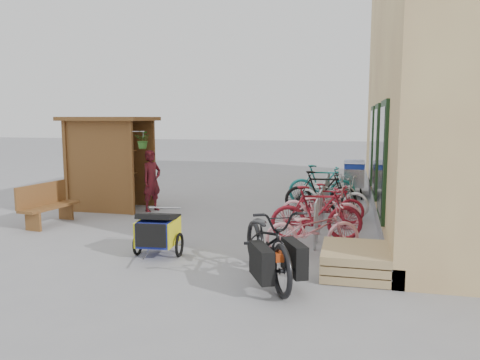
% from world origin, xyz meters
% --- Properties ---
extents(ground, '(80.00, 80.00, 0.00)m').
position_xyz_m(ground, '(0.00, 0.00, 0.00)').
color(ground, gray).
extents(kiosk, '(2.49, 1.65, 2.40)m').
position_xyz_m(kiosk, '(-3.28, 2.47, 1.55)').
color(kiosk, brown).
rests_on(kiosk, ground).
extents(bike_rack, '(0.05, 5.35, 0.86)m').
position_xyz_m(bike_rack, '(2.30, 2.40, 0.52)').
color(bike_rack, '#A5A8AD').
rests_on(bike_rack, ground).
extents(pallet_stack, '(1.00, 1.20, 0.40)m').
position_xyz_m(pallet_stack, '(3.00, -1.40, 0.21)').
color(pallet_stack, tan).
rests_on(pallet_stack, ground).
extents(bench, '(0.63, 1.51, 0.93)m').
position_xyz_m(bench, '(-3.68, 0.43, 0.47)').
color(bench, brown).
rests_on(bench, ground).
extents(shopping_carts, '(0.61, 2.04, 1.09)m').
position_xyz_m(shopping_carts, '(3.00, 6.19, 0.63)').
color(shopping_carts, silver).
rests_on(shopping_carts, ground).
extents(child_trailer, '(0.83, 1.38, 0.80)m').
position_xyz_m(child_trailer, '(-0.32, -1.18, 0.44)').
color(child_trailer, navy).
rests_on(child_trailer, ground).
extents(cargo_bike, '(1.64, 2.27, 1.13)m').
position_xyz_m(cargo_bike, '(1.75, -1.98, 0.56)').
color(cargo_bike, black).
rests_on(cargo_bike, ground).
extents(person_kiosk, '(0.58, 0.67, 1.56)m').
position_xyz_m(person_kiosk, '(-2.04, 2.44, 0.78)').
color(person_kiosk, maroon).
rests_on(person_kiosk, ground).
extents(bike_0, '(1.77, 1.08, 0.88)m').
position_xyz_m(bike_0, '(2.27, -0.43, 0.44)').
color(bike_0, pink).
rests_on(bike_0, ground).
extents(bike_1, '(1.85, 0.82, 1.07)m').
position_xyz_m(bike_1, '(2.28, 0.47, 0.54)').
color(bike_1, maroon).
rests_on(bike_1, ground).
extents(bike_2, '(1.75, 0.69, 0.90)m').
position_xyz_m(bike_2, '(2.27, 1.57, 0.45)').
color(bike_2, pink).
rests_on(bike_2, ground).
extents(bike_3, '(1.51, 0.47, 0.90)m').
position_xyz_m(bike_3, '(2.48, 2.07, 0.45)').
color(bike_3, maroon).
rests_on(bike_3, ground).
extents(bike_4, '(2.00, 1.17, 0.99)m').
position_xyz_m(bike_4, '(2.44, 2.85, 0.50)').
color(bike_4, silver).
rests_on(bike_4, ground).
extents(bike_5, '(1.84, 0.75, 1.07)m').
position_xyz_m(bike_5, '(2.19, 3.09, 0.54)').
color(bike_5, black).
rests_on(bike_5, ground).
extents(bike_6, '(1.73, 0.91, 0.87)m').
position_xyz_m(bike_6, '(2.25, 4.19, 0.43)').
color(bike_6, '#ACACB1').
rests_on(bike_6, ground).
extents(bike_7, '(1.86, 0.67, 1.10)m').
position_xyz_m(bike_7, '(2.14, 4.35, 0.55)').
color(bike_7, teal).
rests_on(bike_7, ground).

